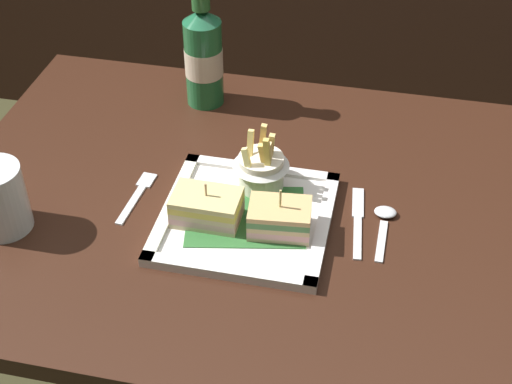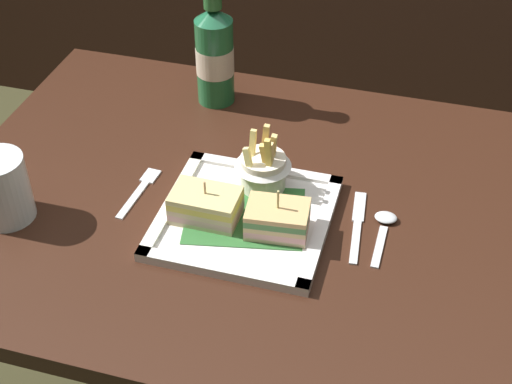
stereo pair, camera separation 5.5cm
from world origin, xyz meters
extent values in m
cube|color=#341B10|center=(0.00, 0.00, 0.72)|extent=(1.05, 0.75, 0.03)
cylinder|color=#36161E|center=(-0.45, 0.30, 0.35)|extent=(0.07, 0.07, 0.70)
cylinder|color=black|center=(0.45, 0.30, 0.35)|extent=(0.07, 0.07, 0.70)
cube|color=white|center=(-0.02, -0.05, 0.74)|extent=(0.26, 0.26, 0.01)
cube|color=#2F682F|center=(-0.02, -0.05, 0.75)|extent=(0.21, 0.18, 0.00)
cube|color=white|center=(-0.02, -0.17, 0.75)|extent=(0.26, 0.02, 0.01)
cube|color=white|center=(-0.02, 0.07, 0.75)|extent=(0.26, 0.02, 0.01)
cube|color=white|center=(-0.14, -0.05, 0.75)|extent=(0.02, 0.26, 0.01)
cube|color=white|center=(0.10, -0.05, 0.75)|extent=(0.02, 0.26, 0.01)
cube|color=#D5BC8C|center=(-0.08, -0.07, 0.75)|extent=(0.10, 0.07, 0.01)
cube|color=#DCA19A|center=(-0.08, -0.07, 0.76)|extent=(0.10, 0.07, 0.01)
cube|color=#D6B28D|center=(-0.08, -0.07, 0.77)|extent=(0.10, 0.07, 0.01)
cube|color=#DEC151|center=(-0.08, -0.07, 0.78)|extent=(0.10, 0.07, 0.01)
cube|color=#DAC37D|center=(-0.08, -0.07, 0.79)|extent=(0.10, 0.07, 0.01)
cylinder|color=tan|center=(-0.08, -0.07, 0.78)|extent=(0.00, 0.00, 0.07)
cube|color=tan|center=(0.04, -0.07, 0.75)|extent=(0.10, 0.07, 0.01)
cube|color=#DD9A98|center=(0.04, -0.07, 0.76)|extent=(0.10, 0.07, 0.01)
cube|color=tan|center=(0.04, -0.07, 0.77)|extent=(0.10, 0.07, 0.01)
cube|color=#52834A|center=(0.04, -0.07, 0.78)|extent=(0.10, 0.07, 0.01)
cube|color=tan|center=(0.04, -0.07, 0.79)|extent=(0.10, 0.07, 0.01)
cylinder|color=tan|center=(0.04, -0.07, 0.79)|extent=(0.00, 0.00, 0.08)
cylinder|color=white|center=(-0.01, 0.03, 0.78)|extent=(0.07, 0.07, 0.06)
cone|color=silver|center=(-0.01, 0.03, 0.80)|extent=(0.09, 0.09, 0.03)
cube|color=#F3C470|center=(-0.02, 0.04, 0.82)|extent=(0.02, 0.01, 0.08)
cube|color=#F0D47A|center=(-0.03, 0.03, 0.81)|extent=(0.01, 0.02, 0.07)
cube|color=#F4CE76|center=(0.00, 0.03, 0.81)|extent=(0.01, 0.01, 0.07)
cube|color=#DEBF57|center=(0.00, 0.01, 0.82)|extent=(0.01, 0.01, 0.08)
cube|color=#E9D885|center=(-0.03, 0.00, 0.81)|extent=(0.02, 0.02, 0.06)
cube|color=#F5D381|center=(-0.01, 0.03, 0.80)|extent=(0.02, 0.01, 0.05)
cube|color=#F7CC84|center=(0.00, 0.02, 0.81)|extent=(0.01, 0.01, 0.06)
cube|color=#E2BA5D|center=(-0.01, 0.01, 0.81)|extent=(0.02, 0.01, 0.06)
cylinder|color=#216534|center=(-0.17, 0.27, 0.82)|extent=(0.07, 0.07, 0.16)
cone|color=#1F613E|center=(-0.17, 0.27, 0.91)|extent=(0.07, 0.07, 0.02)
cylinder|color=beige|center=(-0.17, 0.27, 0.82)|extent=(0.07, 0.07, 0.05)
cylinder|color=silver|center=(-0.38, -0.14, 0.77)|extent=(0.08, 0.08, 0.06)
cube|color=silver|center=(-0.21, -0.05, 0.74)|extent=(0.02, 0.10, 0.00)
cube|color=silver|center=(-0.20, 0.01, 0.74)|extent=(0.03, 0.04, 0.00)
cube|color=silver|center=(0.15, -0.05, 0.74)|extent=(0.02, 0.10, 0.00)
cube|color=silver|center=(0.14, 0.03, 0.74)|extent=(0.02, 0.07, 0.00)
cube|color=silver|center=(0.19, -0.05, 0.74)|extent=(0.01, 0.09, 0.00)
ellipsoid|color=silver|center=(0.19, 0.01, 0.74)|extent=(0.03, 0.03, 0.01)
camera|label=1|loc=(0.17, -0.88, 1.51)|focal=51.95mm
camera|label=2|loc=(0.23, -0.87, 1.51)|focal=51.95mm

